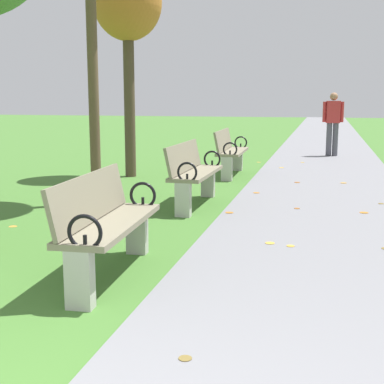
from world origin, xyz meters
name	(u,v)px	position (x,y,z in m)	size (l,w,h in m)	color
paved_walkway	(325,142)	(1.32, 18.00, 0.01)	(2.64, 44.00, 0.02)	slate
park_bench_2	(106,222)	(-0.50, 3.12, 0.49)	(0.54, 1.62, 0.90)	gray
park_bench_3	(193,172)	(-0.50, 6.36, 0.49)	(0.49, 1.61, 0.90)	gray
park_bench_4	(230,151)	(-0.50, 9.50, 0.49)	(0.50, 1.61, 0.90)	gray
tree_3	(128,7)	(-2.37, 8.91, 3.18)	(1.28, 1.28, 3.98)	#4C3D2D
pedestrian_walking	(333,121)	(1.49, 13.49, 0.93)	(0.53, 0.25, 1.62)	#4C4C56
scattered_leaves	(224,210)	(-0.01, 6.08, 0.01)	(4.70, 13.68, 0.02)	gold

